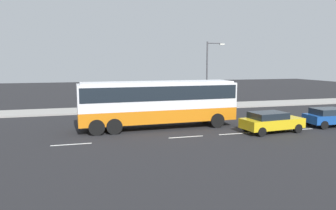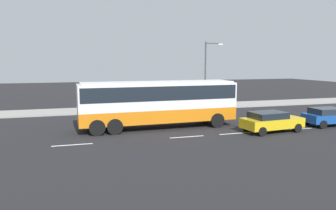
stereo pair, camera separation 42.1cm
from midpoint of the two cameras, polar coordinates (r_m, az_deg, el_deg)
name	(u,v)px [view 2 (the right image)]	position (r m, az deg, el deg)	size (l,w,h in m)	color
ground_plane	(134,129)	(23.91, -6.58, -4.33)	(120.00, 120.00, 0.00)	black
sidewalk_curb	(117,109)	(33.53, -9.50, -0.80)	(80.00, 4.00, 0.15)	gray
lane_centreline	(159,139)	(20.83, -2.23, -6.08)	(34.64, 0.16, 0.01)	white
coach_bus	(159,99)	(23.92, -2.22, 1.02)	(11.89, 3.03, 3.52)	orange
car_yellow_taxi	(271,121)	(23.82, 17.51, -2.76)	(4.56, 2.34, 1.46)	gold
car_blue_saloon	(329,116)	(27.85, 26.60, -1.80)	(4.14, 2.04, 1.42)	#194799
pedestrian_near_curb	(154,99)	(33.73, -2.95, 1.14)	(0.32, 0.32, 1.69)	#38334C
street_lamp	(207,70)	(34.00, 6.70, 6.29)	(1.97, 0.24, 6.94)	#47474C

